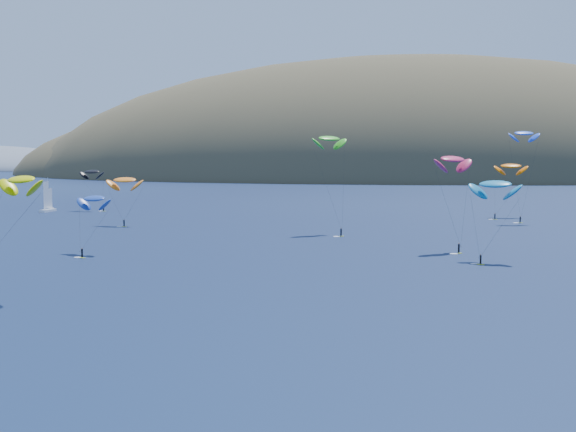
# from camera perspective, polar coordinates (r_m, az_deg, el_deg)

# --- Properties ---
(ground) EXTENTS (2800.00, 2800.00, 0.00)m
(ground) POSITION_cam_1_polar(r_m,az_deg,el_deg) (71.12, 0.60, -12.78)
(ground) COLOR black
(ground) RESTS_ON ground
(island) EXTENTS (730.00, 300.00, 210.00)m
(island) POSITION_cam_1_polar(r_m,az_deg,el_deg) (631.29, 10.20, 1.80)
(island) COLOR #3D3526
(island) RESTS_ON ground
(sailboat) EXTENTS (9.51, 8.22, 11.76)m
(sailboat) POSITION_cam_1_polar(r_m,az_deg,el_deg) (285.83, -16.72, 0.48)
(sailboat) COLOR white
(sailboat) RESTS_ON ground
(kitesurfer_1) EXTENTS (10.26, 7.37, 15.60)m
(kitesurfer_1) POSITION_cam_1_polar(r_m,az_deg,el_deg) (229.57, -11.53, 2.53)
(kitesurfer_1) COLOR #E4FB1B
(kitesurfer_1) RESTS_ON ground
(kitesurfer_2) EXTENTS (10.89, 12.10, 19.27)m
(kitesurfer_2) POSITION_cam_1_polar(r_m,az_deg,el_deg) (122.04, -18.45, 2.46)
(kitesurfer_2) COLOR #E4FB1B
(kitesurfer_2) RESTS_ON ground
(kitesurfer_3) EXTENTS (10.18, 14.46, 26.74)m
(kitesurfer_3) POSITION_cam_1_polar(r_m,az_deg,el_deg) (205.49, 2.94, 5.52)
(kitesurfer_3) COLOR #E4FB1B
(kitesurfer_3) RESTS_ON ground
(kitesurfer_4) EXTENTS (9.28, 5.61, 28.42)m
(kitesurfer_4) POSITION_cam_1_polar(r_m,az_deg,el_deg) (243.46, 16.43, 5.66)
(kitesurfer_4) COLOR #E4FB1B
(kitesurfer_4) RESTS_ON ground
(kitesurfer_5) EXTENTS (10.71, 10.93, 17.44)m
(kitesurfer_5) POSITION_cam_1_polar(r_m,az_deg,el_deg) (158.69, 14.53, 2.20)
(kitesurfer_5) COLOR #E4FB1B
(kitesurfer_5) RESTS_ON ground
(kitesurfer_9) EXTENTS (10.19, 11.03, 22.00)m
(kitesurfer_9) POSITION_cam_1_polar(r_m,az_deg,el_deg) (172.52, 11.63, 3.98)
(kitesurfer_9) COLOR #E4FB1B
(kitesurfer_9) RESTS_ON ground
(kitesurfer_10) EXTENTS (9.08, 11.67, 13.60)m
(kitesurfer_10) POSITION_cam_1_polar(r_m,az_deg,el_deg) (169.53, -13.63, 1.21)
(kitesurfer_10) COLOR #E4FB1B
(kitesurfer_10) RESTS_ON ground
(kitesurfer_11) EXTENTS (11.81, 13.61, 18.85)m
(kitesurfer_11) POSITION_cam_1_polar(r_m,az_deg,el_deg) (262.29, 15.57, 3.45)
(kitesurfer_11) COLOR #E4FB1B
(kitesurfer_11) RESTS_ON ground
(kitesurfer_12) EXTENTS (10.53, 6.01, 15.99)m
(kitesurfer_12) POSITION_cam_1_polar(r_m,az_deg,el_deg) (286.88, -13.77, 3.07)
(kitesurfer_12) COLOR #E4FB1B
(kitesurfer_12) RESTS_ON ground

